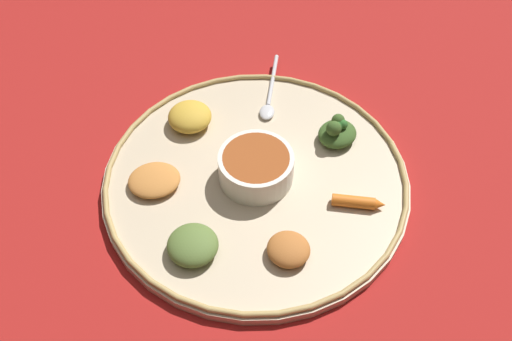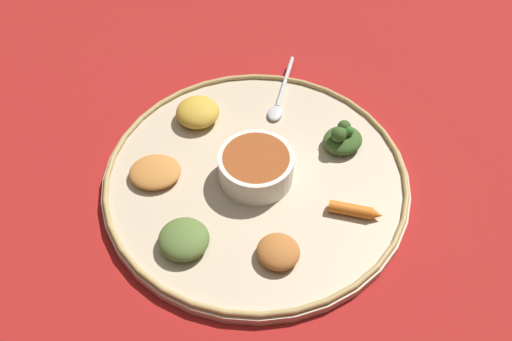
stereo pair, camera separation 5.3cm
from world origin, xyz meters
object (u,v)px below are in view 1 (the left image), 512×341
Objects in this scene: spoon at (270,97)px; greens_pile at (337,132)px; carrot_near_spoon at (358,202)px; center_bowl at (256,166)px.

spoon is 0.14m from greens_pile.
center_bowl is at bearing 175.43° from carrot_near_spoon.
center_bowl is at bearing -133.53° from greens_pile.
center_bowl reaches higher than carrot_near_spoon.
carrot_near_spoon is (0.15, -0.01, -0.02)m from center_bowl.
spoon is at bearing 153.51° from greens_pile.
center_bowl is 0.17m from spoon.
greens_pile is at bearing -26.49° from spoon.
carrot_near_spoon is (0.17, -0.18, 0.00)m from spoon.
greens_pile is (0.10, 0.11, -0.01)m from center_bowl.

